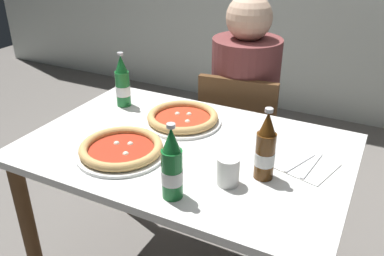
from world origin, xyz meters
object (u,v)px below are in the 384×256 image
(dining_table_main, at_px, (186,171))
(napkin_with_cutlery, at_px, (306,165))
(pizza_marinara_far, at_px, (121,149))
(beer_bottle_left, at_px, (265,149))
(paper_cup, at_px, (228,171))
(beer_bottle_right, at_px, (123,84))
(diner_seated, at_px, (243,117))
(pizza_margherita_near, at_px, (183,118))
(chair_behind_table, at_px, (240,139))
(beer_bottle_center, at_px, (172,167))

(dining_table_main, xyz_separation_m, napkin_with_cutlery, (0.43, 0.06, 0.12))
(napkin_with_cutlery, bearing_deg, pizza_marinara_far, -159.92)
(beer_bottle_left, relative_size, paper_cup, 2.60)
(beer_bottle_right, height_order, paper_cup, beer_bottle_right)
(napkin_with_cutlery, relative_size, paper_cup, 2.34)
(diner_seated, height_order, pizza_margherita_near, diner_seated)
(dining_table_main, bearing_deg, paper_cup, -34.32)
(beer_bottle_left, xyz_separation_m, beer_bottle_right, (-0.75, 0.27, 0.00))
(diner_seated, bearing_deg, chair_behind_table, -80.72)
(dining_table_main, relative_size, chair_behind_table, 1.41)
(diner_seated, xyz_separation_m, pizza_marinara_far, (-0.17, -0.82, 0.19))
(beer_bottle_left, distance_m, paper_cup, 0.14)
(dining_table_main, bearing_deg, pizza_marinara_far, -137.18)
(beer_bottle_left, relative_size, napkin_with_cutlery, 1.11)
(chair_behind_table, xyz_separation_m, beer_bottle_left, (0.33, -0.68, 0.37))
(napkin_with_cutlery, height_order, paper_cup, paper_cup)
(pizza_marinara_far, bearing_deg, chair_behind_table, 77.36)
(chair_behind_table, bearing_deg, pizza_marinara_far, 70.71)
(pizza_margherita_near, bearing_deg, diner_seated, 79.65)
(dining_table_main, bearing_deg, chair_behind_table, 90.27)
(pizza_marinara_far, bearing_deg, pizza_margherita_near, 77.14)
(pizza_marinara_far, xyz_separation_m, beer_bottle_right, (-0.25, 0.37, 0.08))
(dining_table_main, relative_size, napkin_with_cutlery, 5.40)
(dining_table_main, distance_m, beer_bottle_center, 0.39)
(beer_bottle_right, bearing_deg, pizza_marinara_far, -55.77)
(chair_behind_table, height_order, napkin_with_cutlery, chair_behind_table)
(diner_seated, distance_m, beer_bottle_right, 0.67)
(beer_bottle_left, bearing_deg, paper_cup, -135.23)
(beer_bottle_right, bearing_deg, chair_behind_table, 43.93)
(diner_seated, distance_m, pizza_marinara_far, 0.86)
(beer_bottle_center, relative_size, napkin_with_cutlery, 1.11)
(beer_bottle_left, height_order, napkin_with_cutlery, beer_bottle_left)
(chair_behind_table, relative_size, pizza_marinara_far, 2.60)
(chair_behind_table, distance_m, beer_bottle_left, 0.84)
(chair_behind_table, xyz_separation_m, beer_bottle_right, (-0.42, -0.41, 0.37))
(diner_seated, xyz_separation_m, beer_bottle_center, (0.12, -0.96, 0.27))
(beer_bottle_center, height_order, beer_bottle_right, same)
(diner_seated, distance_m, beer_bottle_center, 1.00)
(beer_bottle_right, xyz_separation_m, napkin_with_cutlery, (0.86, -0.14, -0.10))
(beer_bottle_center, bearing_deg, beer_bottle_left, 46.66)
(pizza_marinara_far, bearing_deg, diner_seated, 78.64)
(beer_bottle_center, bearing_deg, beer_bottle_right, 136.96)
(pizza_marinara_far, bearing_deg, dining_table_main, 42.82)
(dining_table_main, bearing_deg, beer_bottle_center, -69.60)
(diner_seated, bearing_deg, beer_bottle_center, -82.75)
(beer_bottle_right, bearing_deg, paper_cup, -28.80)
(chair_behind_table, relative_size, napkin_with_cutlery, 3.83)
(beer_bottle_left, xyz_separation_m, paper_cup, (-0.09, -0.09, -0.06))
(chair_behind_table, relative_size, beer_bottle_right, 3.44)
(chair_behind_table, relative_size, beer_bottle_left, 3.44)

